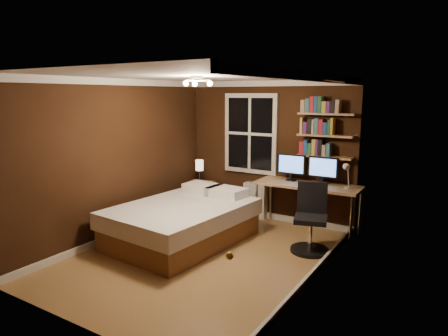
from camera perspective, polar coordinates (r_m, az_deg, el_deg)
The scene contains 24 objects.
floor at distance 5.84m, azimuth -3.02°, elevation -12.33°, with size 4.20×4.20×0.00m, color olive.
wall_back at distance 7.28m, azimuth 6.34°, elevation 2.43°, with size 3.20×0.04×2.50m, color black.
wall_left at distance 6.51m, azimuth -14.79°, elevation 1.19°, with size 0.04×4.20×2.50m, color black.
wall_right at distance 4.76m, azimuth 12.87°, elevation -2.05°, with size 0.04×4.20×2.50m, color black.
ceiling at distance 5.39m, azimuth -3.28°, elevation 13.00°, with size 3.20×4.20×0.02m, color white.
window at distance 7.37m, azimuth 3.80°, elevation 4.91°, with size 1.06×0.06×1.46m, color silver.
door at distance 3.46m, azimuth 4.01°, elevation -10.52°, with size 0.03×0.82×2.05m, color black, non-canonical shape.
door_knob at distance 3.24m, azimuth 0.83°, elevation -12.44°, with size 0.06×0.06×0.06m, color gold.
ceiling_fixture at distance 5.30m, azimuth -3.90°, elevation 11.95°, with size 0.44×0.44×0.18m, color beige, non-canonical shape.
bookshelf_lower at distance 6.78m, azimuth 14.18°, elevation 1.57°, with size 0.92×0.22×0.03m, color #9B7C4B.
books_row_lower at distance 6.76m, azimuth 14.22°, elevation 2.66°, with size 0.48×0.16×0.23m, color maroon, non-canonical shape.
bookshelf_middle at distance 6.73m, azimuth 14.31°, elevation 4.52°, with size 0.92×0.22×0.03m, color #9B7C4B.
books_row_middle at distance 6.72m, azimuth 14.36°, elevation 5.62°, with size 0.54×0.16×0.23m, color navy, non-canonical shape.
bookshelf_upper at distance 6.71m, azimuth 14.44°, elevation 7.49°, with size 0.92×0.22×0.03m, color #9B7C4B.
books_row_upper at distance 6.70m, azimuth 14.50°, elevation 8.60°, with size 0.54×0.16×0.23m, color #23522E, non-canonical shape.
bed at distance 6.27m, azimuth -5.84°, elevation -7.65°, with size 1.74×2.30×0.74m.
nightstand at distance 7.77m, azimuth -3.48°, elevation -4.18°, with size 0.47×0.47×0.59m, color brown.
bedside_lamp at distance 7.66m, azimuth -3.52°, elevation -0.46°, with size 0.15×0.15×0.43m, color white, non-canonical shape.
radiator at distance 7.44m, azimuth 4.49°, elevation -4.64°, with size 0.43×0.15×0.65m, color silver.
desk at distance 6.72m, azimuth 11.86°, elevation -2.72°, with size 1.71×0.64×0.81m.
monitor_left at distance 6.86m, azimuth 9.59°, elevation 0.07°, with size 0.49×0.12×0.45m, color black, non-canonical shape.
monitor_right at distance 6.68m, azimuth 13.94°, elevation -0.38°, with size 0.49×0.12×0.45m, color black, non-canonical shape.
desk_lamp at distance 6.41m, azimuth 17.18°, elevation -1.04°, with size 0.14×0.32×0.44m, color silver, non-canonical shape.
office_chair at distance 5.99m, azimuth 12.27°, elevation -8.04°, with size 0.56×0.56×1.00m.
Camera 1 is at (3.08, -4.41, 2.26)m, focal length 32.00 mm.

